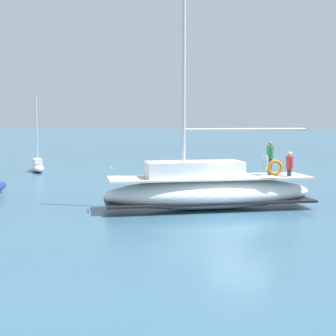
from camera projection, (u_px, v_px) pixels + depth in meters
The scene contains 4 objects.
ground_plane at pixel (240, 219), 19.93m from camera, with size 400.00×400.00×0.00m, color #38607A.
main_sailboat at pixel (208, 189), 22.16m from camera, with size 6.97×9.48×12.23m.
moored_cutter_right at pixel (37, 166), 38.31m from camera, with size 3.55×3.25×5.78m.
mooring_buoy at pixel (178, 185), 28.74m from camera, with size 0.70×0.70×0.95m.
Camera 1 is at (-19.44, -4.00, 4.01)m, focal length 52.35 mm.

